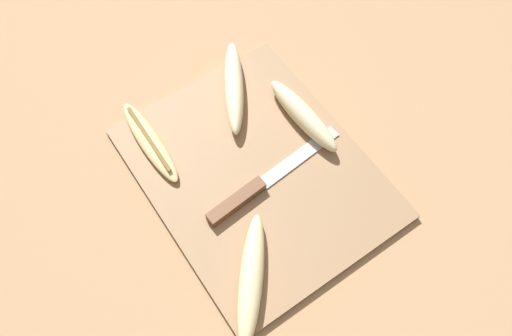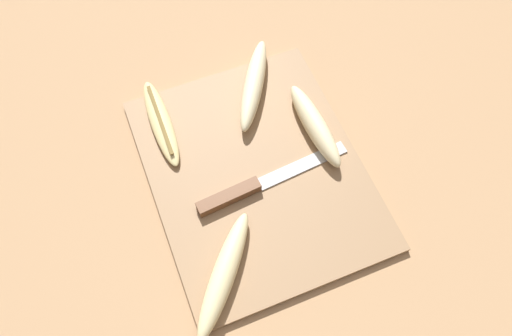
{
  "view_description": "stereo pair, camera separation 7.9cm",
  "coord_description": "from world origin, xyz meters",
  "px_view_note": "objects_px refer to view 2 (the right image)",
  "views": [
    {
      "loc": [
        0.3,
        -0.2,
        0.73
      ],
      "look_at": [
        0.0,
        0.0,
        0.02
      ],
      "focal_mm": 35.0,
      "sensor_mm": 36.0,
      "label": 1
    },
    {
      "loc": [
        0.33,
        -0.13,
        0.73
      ],
      "look_at": [
        0.0,
        0.0,
        0.02
      ],
      "focal_mm": 35.0,
      "sensor_mm": 36.0,
      "label": 2
    }
  ],
  "objects_px": {
    "banana_spotted_left": "(161,122)",
    "knife": "(245,190)",
    "banana_soft_right": "(224,274)",
    "banana_cream_curved": "(315,125)",
    "banana_pale_long": "(254,84)"
  },
  "relations": [
    {
      "from": "banana_cream_curved",
      "to": "banana_soft_right",
      "type": "distance_m",
      "value": 0.29
    },
    {
      "from": "banana_spotted_left",
      "to": "knife",
      "type": "bearing_deg",
      "value": 27.44
    },
    {
      "from": "banana_cream_curved",
      "to": "banana_spotted_left",
      "type": "bearing_deg",
      "value": -114.45
    },
    {
      "from": "banana_pale_long",
      "to": "banana_cream_curved",
      "type": "bearing_deg",
      "value": 28.9
    },
    {
      "from": "banana_cream_curved",
      "to": "knife",
      "type": "bearing_deg",
      "value": -67.37
    },
    {
      "from": "banana_pale_long",
      "to": "banana_spotted_left",
      "type": "bearing_deg",
      "value": -87.39
    },
    {
      "from": "knife",
      "to": "banana_soft_right",
      "type": "xyz_separation_m",
      "value": [
        0.12,
        -0.08,
        0.01
      ]
    },
    {
      "from": "banana_soft_right",
      "to": "knife",
      "type": "bearing_deg",
      "value": 146.22
    },
    {
      "from": "banana_soft_right",
      "to": "banana_cream_curved",
      "type": "bearing_deg",
      "value": 128.3
    },
    {
      "from": "banana_pale_long",
      "to": "knife",
      "type": "bearing_deg",
      "value": -25.55
    },
    {
      "from": "banana_pale_long",
      "to": "banana_soft_right",
      "type": "distance_m",
      "value": 0.33
    },
    {
      "from": "banana_cream_curved",
      "to": "banana_pale_long",
      "type": "relative_size",
      "value": 0.94
    },
    {
      "from": "banana_spotted_left",
      "to": "banana_cream_curved",
      "type": "height_order",
      "value": "banana_cream_curved"
    },
    {
      "from": "banana_spotted_left",
      "to": "banana_soft_right",
      "type": "xyz_separation_m",
      "value": [
        0.28,
        0.01,
        0.01
      ]
    },
    {
      "from": "banana_spotted_left",
      "to": "banana_soft_right",
      "type": "bearing_deg",
      "value": 1.89
    }
  ]
}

